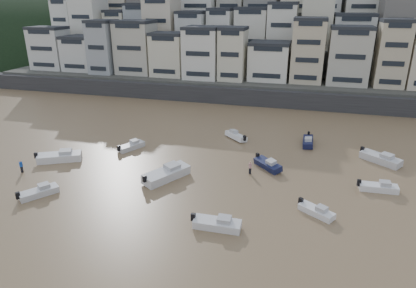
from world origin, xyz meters
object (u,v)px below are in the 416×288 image
(boat_c, at_px, (166,172))
(boat_i, at_px, (308,140))
(boat_j, at_px, (39,191))
(boat_a, at_px, (217,222))
(person_pink, at_px, (250,168))
(boat_b, at_px, (317,210))
(boat_e, at_px, (268,164))
(boat_k, at_px, (59,155))
(person_blue, at_px, (21,166))
(boat_d, at_px, (379,186))
(boat_h, at_px, (236,135))
(boat_g, at_px, (381,157))
(boat_f, at_px, (131,145))

(boat_c, bearing_deg, boat_i, -15.67)
(boat_j, bearing_deg, boat_c, -23.33)
(boat_a, distance_m, person_pink, 13.21)
(boat_b, height_order, boat_e, boat_e)
(boat_k, xyz_separation_m, person_pink, (26.32, 3.00, -0.00))
(person_blue, bearing_deg, boat_c, 9.20)
(boat_b, height_order, boat_i, boat_i)
(boat_j, xyz_separation_m, person_blue, (-6.38, 4.76, 0.23))
(boat_i, bearing_deg, boat_d, 32.23)
(boat_e, distance_m, boat_k, 28.82)
(boat_e, bearing_deg, boat_j, -104.13)
(boat_d, distance_m, boat_i, 15.68)
(person_blue, bearing_deg, boat_a, -11.65)
(boat_i, height_order, person_pink, person_pink)
(boat_b, relative_size, boat_j, 0.91)
(boat_i, distance_m, person_blue, 41.15)
(boat_j, distance_m, person_pink, 25.57)
(boat_e, xyz_separation_m, boat_k, (-28.33, -5.27, 0.21))
(boat_d, bearing_deg, person_pink, 175.07)
(boat_c, bearing_deg, boat_a, -106.12)
(boat_e, xyz_separation_m, boat_i, (5.03, 10.40, 0.03))
(person_pink, bearing_deg, boat_e, 48.42)
(boat_j, bearing_deg, boat_b, -47.36)
(boat_h, bearing_deg, boat_i, -134.71)
(person_pink, bearing_deg, boat_g, 26.13)
(boat_c, relative_size, boat_d, 1.49)
(boat_i, distance_m, boat_j, 38.59)
(boat_i, relative_size, boat_k, 0.80)
(boat_d, distance_m, boat_e, 13.67)
(boat_d, xyz_separation_m, person_blue, (-44.22, -6.83, 0.23))
(boat_a, xyz_separation_m, boat_b, (9.43, 5.19, -0.13))
(boat_g, bearing_deg, boat_i, -166.43)
(boat_c, bearing_deg, boat_j, 150.95)
(boat_h, bearing_deg, boat_c, 114.13)
(boat_a, xyz_separation_m, boat_c, (-8.73, 8.79, 0.25))
(boat_b, distance_m, boat_e, 12.02)
(boat_k, bearing_deg, person_blue, -146.58)
(boat_a, xyz_separation_m, boat_d, (16.50, 12.55, -0.06))
(boat_d, xyz_separation_m, boat_g, (1.48, 8.88, 0.18))
(boat_e, xyz_separation_m, person_blue, (-30.87, -9.72, 0.20))
(boat_e, relative_size, boat_j, 1.05)
(person_blue, bearing_deg, boat_i, 29.26)
(boat_h, height_order, person_blue, person_blue)
(boat_d, bearing_deg, boat_b, -136.51)
(boat_k, distance_m, person_blue, 5.12)
(boat_d, xyz_separation_m, boat_h, (-19.64, 12.79, 0.01))
(boat_d, height_order, boat_g, boat_g)
(boat_c, xyz_separation_m, boat_f, (-8.82, 8.09, -0.32))
(boat_a, height_order, boat_f, boat_a)
(boat_c, distance_m, person_pink, 10.78)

